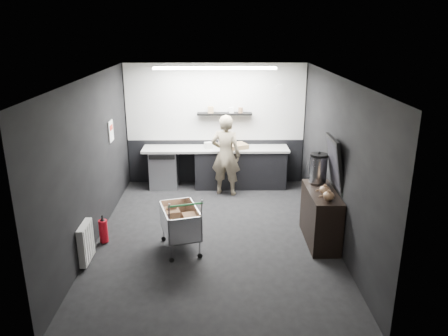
{
  "coord_description": "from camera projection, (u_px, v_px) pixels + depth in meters",
  "views": [
    {
      "loc": [
        0.07,
        -6.82,
        3.48
      ],
      "look_at": [
        0.16,
        0.4,
        1.1
      ],
      "focal_mm": 35.0,
      "sensor_mm": 36.0,
      "label": 1
    }
  ],
  "objects": [
    {
      "name": "dado_panel",
      "position": [
        216.0,
        161.0,
        10.0
      ],
      "size": [
        3.95,
        0.02,
        1.0
      ],
      "primitive_type": "cube",
      "color": "black",
      "rests_on": "wall_back"
    },
    {
      "name": "poster_red_band",
      "position": [
        111.0,
        128.0,
        8.27
      ],
      "size": [
        0.02,
        0.22,
        0.1
      ],
      "primitive_type": "cube",
      "color": "red",
      "rests_on": "poster"
    },
    {
      "name": "wall_back",
      "position": [
        216.0,
        125.0,
        9.75
      ],
      "size": [
        5.5,
        0.0,
        5.5
      ],
      "primitive_type": "plane",
      "rotation": [
        1.57,
        0.0,
        0.0
      ],
      "color": "black",
      "rests_on": "floor"
    },
    {
      "name": "floor",
      "position": [
        215.0,
        235.0,
        7.56
      ],
      "size": [
        5.5,
        5.5,
        0.0
      ],
      "primitive_type": "plane",
      "color": "black",
      "rests_on": "ground"
    },
    {
      "name": "wall_left",
      "position": [
        92.0,
        162.0,
        7.12
      ],
      "size": [
        0.0,
        5.5,
        5.5
      ],
      "primitive_type": "plane",
      "rotation": [
        1.57,
        0.0,
        1.57
      ],
      "color": "black",
      "rests_on": "floor"
    },
    {
      "name": "wall_front",
      "position": [
        212.0,
        240.0,
        4.53
      ],
      "size": [
        5.5,
        0.0,
        5.5
      ],
      "primitive_type": "plane",
      "rotation": [
        -1.57,
        0.0,
        0.0
      ],
      "color": "black",
      "rests_on": "floor"
    },
    {
      "name": "wall_right",
      "position": [
        336.0,
        161.0,
        7.16
      ],
      "size": [
        0.0,
        5.5,
        5.5
      ],
      "primitive_type": "plane",
      "rotation": [
        1.57,
        0.0,
        -1.57
      ],
      "color": "black",
      "rests_on": "floor"
    },
    {
      "name": "poster",
      "position": [
        111.0,
        131.0,
        8.29
      ],
      "size": [
        0.02,
        0.3,
        0.4
      ],
      "primitive_type": "cube",
      "color": "white",
      "rests_on": "wall_left"
    },
    {
      "name": "person",
      "position": [
        226.0,
        155.0,
        9.17
      ],
      "size": [
        0.72,
        0.56,
        1.73
      ],
      "primitive_type": "imported",
      "rotation": [
        0.0,
        0.0,
        2.88
      ],
      "color": "#BAB093",
      "rests_on": "floor"
    },
    {
      "name": "sideboard",
      "position": [
        321.0,
        209.0,
        7.22
      ],
      "size": [
        0.51,
        1.2,
        1.79
      ],
      "color": "black",
      "rests_on": "floor"
    },
    {
      "name": "prep_counter",
      "position": [
        222.0,
        167.0,
        9.72
      ],
      "size": [
        3.2,
        0.61,
        0.9
      ],
      "color": "black",
      "rests_on": "floor"
    },
    {
      "name": "ceiling_strip",
      "position": [
        215.0,
        68.0,
        8.48
      ],
      "size": [
        2.4,
        0.2,
        0.04
      ],
      "primitive_type": "cube",
      "color": "white",
      "rests_on": "ceiling"
    },
    {
      "name": "kitchen_wall_panel",
      "position": [
        215.0,
        102.0,
        9.58
      ],
      "size": [
        3.95,
        0.02,
        1.7
      ],
      "primitive_type": "cube",
      "color": "silver",
      "rests_on": "wall_back"
    },
    {
      "name": "ceiling",
      "position": [
        214.0,
        78.0,
        6.72
      ],
      "size": [
        5.5,
        5.5,
        0.0
      ],
      "primitive_type": "plane",
      "rotation": [
        3.14,
        0.0,
        0.0
      ],
      "color": "white",
      "rests_on": "wall_back"
    },
    {
      "name": "wall_clock",
      "position": [
        280.0,
        89.0,
        9.49
      ],
      "size": [
        0.2,
        0.03,
        0.2
      ],
      "primitive_type": "cylinder",
      "rotation": [
        1.57,
        0.0,
        0.0
      ],
      "color": "silver",
      "rests_on": "wall_back"
    },
    {
      "name": "radiator",
      "position": [
        86.0,
        243.0,
        6.58
      ],
      "size": [
        0.1,
        0.5,
        0.6
      ],
      "primitive_type": "cube",
      "color": "silver",
      "rests_on": "wall_left"
    },
    {
      "name": "white_container",
      "position": [
        208.0,
        145.0,
        9.51
      ],
      "size": [
        0.19,
        0.18,
        0.14
      ],
      "primitive_type": "cube",
      "rotation": [
        0.0,
        0.0,
        0.41
      ],
      "color": "silver",
      "rests_on": "prep_counter"
    },
    {
      "name": "cardboard_box",
      "position": [
        235.0,
        146.0,
        9.52
      ],
      "size": [
        0.6,
        0.54,
        0.1
      ],
      "primitive_type": "cube",
      "rotation": [
        0.0,
        0.0,
        0.42
      ],
      "color": "#93764E",
      "rests_on": "prep_counter"
    },
    {
      "name": "pink_tub",
      "position": [
        223.0,
        143.0,
        9.55
      ],
      "size": [
        0.2,
        0.2,
        0.2
      ],
      "primitive_type": "cylinder",
      "color": "beige",
      "rests_on": "prep_counter"
    },
    {
      "name": "shopping_cart",
      "position": [
        180.0,
        223.0,
        6.96
      ],
      "size": [
        0.76,
        1.03,
        0.98
      ],
      "color": "silver",
      "rests_on": "floor"
    },
    {
      "name": "fire_extinguisher",
      "position": [
        103.0,
        230.0,
        7.24
      ],
      "size": [
        0.14,
        0.14,
        0.48
      ],
      "color": "#B40C18",
      "rests_on": "floor"
    },
    {
      "name": "floating_shelf",
      "position": [
        225.0,
        114.0,
        9.55
      ],
      "size": [
        1.2,
        0.22,
        0.04
      ],
      "primitive_type": "cube",
      "color": "black",
      "rests_on": "wall_back"
    }
  ]
}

